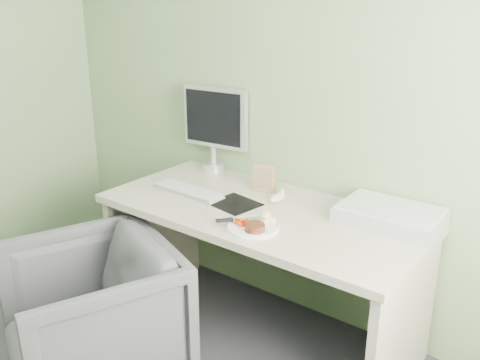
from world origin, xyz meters
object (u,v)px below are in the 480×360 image
Objects in this scene: monitor at (215,125)px; desk_chair at (93,316)px; desk at (261,242)px; plate at (253,227)px; scanner at (390,216)px.

monitor is 1.25m from desk_chair.
plate reaches higher than desk.
desk is 6.72× the size of plate.
desk is at bearing -160.09° from scanner.
desk_chair is at bearing -119.99° from desk.
plate is at bearing 66.54° from desk_chair.
plate is 0.52× the size of scanner.
scanner is at bearing 65.66° from desk_chair.
desk reaches higher than desk_chair.
scanner is (0.46, 0.43, 0.03)m from plate.
plate is 0.48× the size of monitor.
desk is 3.51× the size of scanner.
plate is 0.32× the size of desk_chair.
plate is at bearing -138.16° from scanner.
scanner reaches higher than desk_chair.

